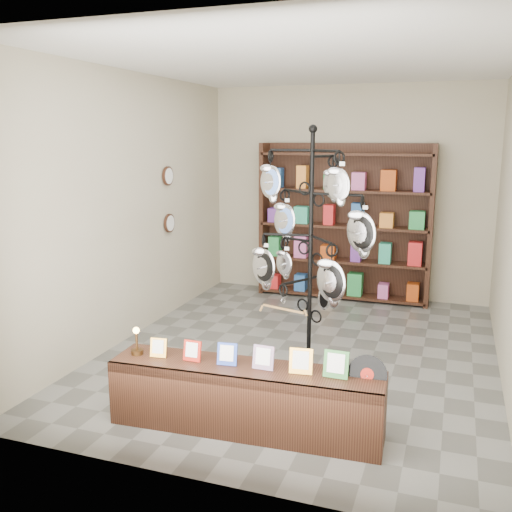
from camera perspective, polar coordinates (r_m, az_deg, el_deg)
The scene contains 6 objects.
ground at distance 6.26m, azimuth 4.46°, elevation -9.58°, with size 5.00×5.00×0.00m, color slate.
room_envelope at distance 5.85m, azimuth 4.75°, elevation 7.55°, with size 5.00×5.00×5.00m.
display_tree at distance 5.30m, azimuth 5.50°, elevation 1.99°, with size 1.30×1.30×2.39m.
front_shelf at distance 4.62m, azimuth -1.07°, elevation -14.01°, with size 2.18×0.56×0.76m.
back_shelving at distance 8.17m, azimuth 8.78°, elevation 2.87°, with size 2.42×0.36×2.20m.
wall_clocks at distance 7.35m, azimuth -8.73°, elevation 5.58°, with size 0.03×0.24×0.84m.
Camera 1 is at (1.48, -5.64, 2.28)m, focal length 40.00 mm.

